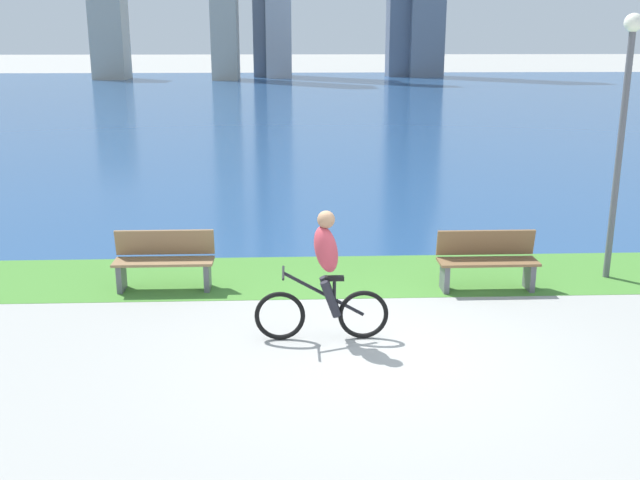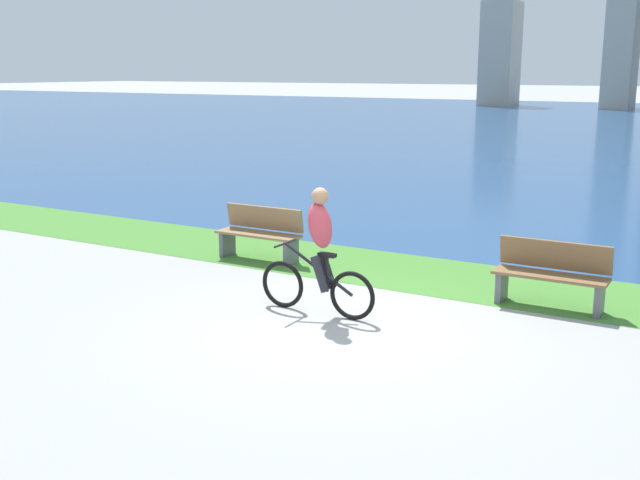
# 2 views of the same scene
# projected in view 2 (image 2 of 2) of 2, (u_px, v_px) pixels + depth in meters

# --- Properties ---
(ground_plane) EXTENTS (300.00, 300.00, 0.00)m
(ground_plane) POSITION_uv_depth(u_px,v_px,m) (344.00, 329.00, 9.48)
(ground_plane) COLOR #9E9E99
(grass_strip_bayside) EXTENTS (120.00, 2.16, 0.01)m
(grass_strip_bayside) POSITION_uv_depth(u_px,v_px,m) (432.00, 275.00, 11.95)
(grass_strip_bayside) COLOR #478433
(grass_strip_bayside) RESTS_ON ground
(cyclist_lead) EXTENTS (1.70, 0.52, 1.68)m
(cyclist_lead) POSITION_uv_depth(u_px,v_px,m) (319.00, 252.00, 9.90)
(cyclist_lead) COLOR black
(cyclist_lead) RESTS_ON ground
(bench_near_path) EXTENTS (1.50, 0.47, 0.90)m
(bench_near_path) POSITION_uv_depth(u_px,v_px,m) (551.00, 275.00, 10.27)
(bench_near_path) COLOR brown
(bench_near_path) RESTS_ON ground
(bench_far_along_path) EXTENTS (1.50, 0.47, 0.90)m
(bench_far_along_path) POSITION_uv_depth(u_px,v_px,m) (260.00, 233.00, 12.86)
(bench_far_along_path) COLOR olive
(bench_far_along_path) RESTS_ON ground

